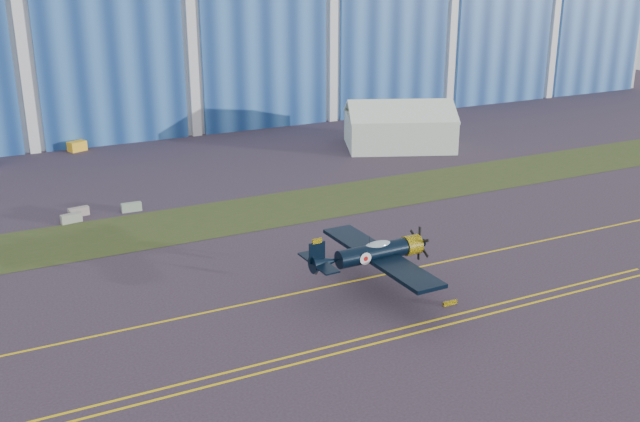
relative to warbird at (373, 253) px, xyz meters
name	(u,v)px	position (x,y,z in m)	size (l,w,h in m)	color
ground	(118,300)	(-17.95, 7.43, -3.27)	(260.00, 260.00, 0.00)	#382D3B
grass_median	(84,240)	(-17.95, 21.43, -3.25)	(260.00, 10.00, 0.02)	#475128
hangar	(4,22)	(-17.95, 79.22, 11.69)	(220.00, 45.70, 30.00)	silver
taxiway_centreline	(133,328)	(-17.95, 2.43, -3.26)	(200.00, 0.20, 0.02)	yellow
edge_line_near	(171,396)	(-17.95, -7.07, -3.26)	(80.00, 0.20, 0.02)	yellow
edge_line_far	(167,388)	(-17.95, -6.07, -3.26)	(80.00, 0.20, 0.02)	yellow
guard_board_right	(450,303)	(4.05, -4.57, -3.09)	(1.20, 0.15, 0.35)	yellow
warbird	(373,253)	(0.00, 0.00, 0.00)	(11.65, 13.94, 4.06)	black
tent	(399,123)	(26.42, 37.93, 0.00)	(16.96, 14.95, 6.54)	white
tug	(77,146)	(-12.84, 55.18, -2.62)	(2.22, 1.39, 1.29)	yellow
gse_box	(419,112)	(39.50, 52.74, -2.46)	(2.70, 1.44, 1.62)	#82A483
barrier_a	(71,218)	(-18.18, 26.72, -2.82)	(2.00, 0.60, 0.90)	gray
barrier_b	(79,212)	(-17.21, 28.41, -2.82)	(2.00, 0.60, 0.90)	gray
barrier_c	(132,207)	(-12.16, 27.47, -2.82)	(2.00, 0.60, 0.90)	gray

